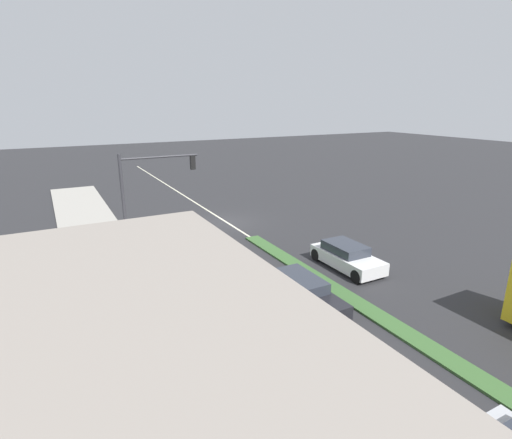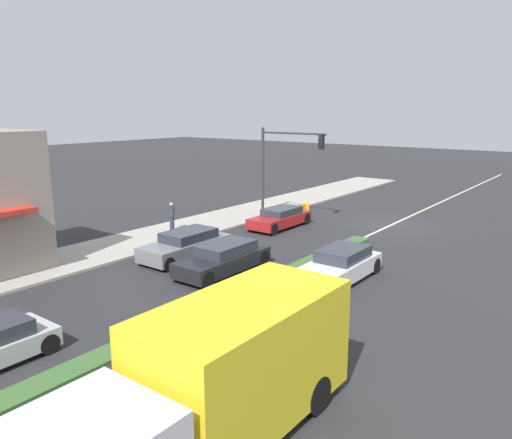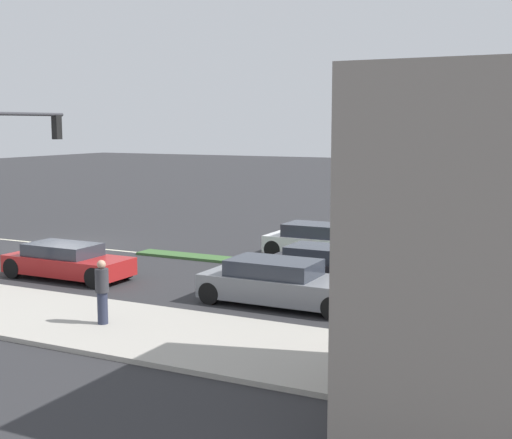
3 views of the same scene
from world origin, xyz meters
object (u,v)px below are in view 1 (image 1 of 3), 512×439
(van_white, at_px, (347,257))
(hatchback_red, at_px, (179,245))
(warning_aframe_sign, at_px, (155,231))
(suv_grey, at_px, (237,301))
(traffic_signal_main, at_px, (147,184))
(pedestrian, at_px, (119,285))
(sedan_dark, at_px, (301,292))

(van_white, relative_size, hatchback_red, 0.96)
(warning_aframe_sign, relative_size, suv_grey, 0.18)
(traffic_signal_main, relative_size, van_white, 1.35)
(warning_aframe_sign, height_order, suv_grey, suv_grey)
(pedestrian, xyz_separation_m, hatchback_red, (-4.11, -4.76, -0.39))
(sedan_dark, height_order, hatchback_red, sedan_dark)
(pedestrian, relative_size, van_white, 0.39)
(warning_aframe_sign, bearing_deg, hatchback_red, 98.07)
(warning_aframe_sign, bearing_deg, sedan_dark, 105.58)
(traffic_signal_main, relative_size, pedestrian, 3.45)
(pedestrian, relative_size, warning_aframe_sign, 1.94)
(van_white, relative_size, sedan_dark, 0.91)
(traffic_signal_main, distance_m, van_white, 11.89)
(pedestrian, distance_m, warning_aframe_sign, 9.06)
(pedestrian, distance_m, sedan_dark, 7.78)
(warning_aframe_sign, xyz_separation_m, van_white, (-7.70, 9.63, 0.21))
(pedestrian, distance_m, suv_grey, 5.09)
(warning_aframe_sign, height_order, van_white, van_white)
(pedestrian, bearing_deg, suv_grey, 144.08)
(traffic_signal_main, distance_m, pedestrian, 7.72)
(van_white, bearing_deg, hatchback_red, -40.28)
(sedan_dark, distance_m, hatchback_red, 8.77)
(van_white, bearing_deg, warning_aframe_sign, -51.36)
(warning_aframe_sign, relative_size, sedan_dark, 0.18)
(pedestrian, distance_m, van_white, 11.39)
(pedestrian, xyz_separation_m, suv_grey, (-4.11, 2.98, -0.35))
(warning_aframe_sign, xyz_separation_m, suv_grey, (-0.50, 11.27, 0.20))
(warning_aframe_sign, bearing_deg, van_white, 128.64)
(van_white, distance_m, suv_grey, 7.38)
(pedestrian, bearing_deg, sedan_dark, 152.83)
(traffic_signal_main, distance_m, sedan_dark, 11.27)
(pedestrian, height_order, suv_grey, pedestrian)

